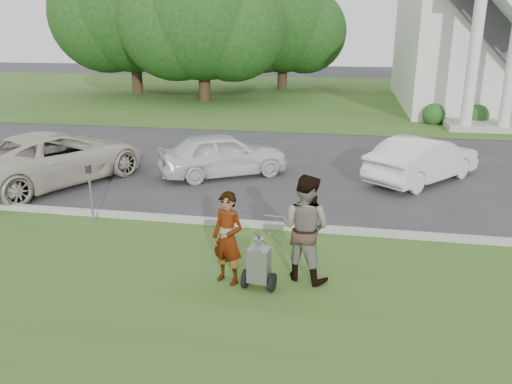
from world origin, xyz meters
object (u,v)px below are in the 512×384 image
(tree_back, at_px, (283,27))
(car_a, at_px, (56,157))
(person_right, at_px, (305,229))
(parking_meter_near, at_px, (90,188))
(tree_left, at_px, (202,19))
(car_d, at_px, (423,159))
(church, at_px, (488,3))
(person_left, at_px, (228,239))
(striping_cart, at_px, (259,266))
(car_b, at_px, (223,154))
(tree_far, at_px, (132,12))

(tree_back, distance_m, car_a, 27.41)
(person_right, distance_m, parking_meter_near, 5.25)
(tree_left, xyz_separation_m, person_right, (8.86, -23.70, -4.14))
(car_d, bearing_deg, tree_left, -15.87)
(person_right, bearing_deg, car_a, -9.41)
(car_a, bearing_deg, church, -103.48)
(person_left, distance_m, person_right, 1.37)
(striping_cart, bearing_deg, car_b, 116.15)
(tree_far, distance_m, parking_meter_near, 27.37)
(tree_far, height_order, car_d, tree_far)
(car_d, bearing_deg, person_left, 99.65)
(church, distance_m, person_right, 26.60)
(striping_cart, height_order, car_d, car_d)
(person_left, bearing_deg, car_a, 163.55)
(tree_back, distance_m, car_b, 25.68)
(person_right, relative_size, parking_meter_near, 1.31)
(tree_left, distance_m, car_b, 18.75)
(person_left, xyz_separation_m, car_d, (4.16, 7.33, -0.16))
(person_left, xyz_separation_m, parking_meter_near, (-3.69, 2.03, 0.10))
(person_left, bearing_deg, striping_cart, 8.75)
(parking_meter_near, bearing_deg, car_b, 68.91)
(tree_back, distance_m, car_d, 26.26)
(tree_left, bearing_deg, person_left, -72.58)
(church, xyz_separation_m, car_b, (-11.29, -18.42, -5.26))
(car_b, bearing_deg, tree_back, -27.00)
(car_a, bearing_deg, striping_cart, 168.23)
(church, relative_size, car_a, 4.37)
(tree_far, relative_size, person_right, 5.99)
(striping_cart, height_order, car_b, car_b)
(striping_cart, height_order, parking_meter_near, parking_meter_near)
(car_b, distance_m, car_d, 6.02)
(church, height_order, car_d, church)
(person_right, height_order, parking_meter_near, person_right)
(striping_cart, distance_m, car_d, 8.28)
(tree_far, height_order, parking_meter_near, tree_far)
(parking_meter_near, bearing_deg, car_d, 34.06)
(tree_far, height_order, tree_back, tree_far)
(person_right, bearing_deg, tree_far, -39.00)
(tree_far, bearing_deg, car_b, -60.00)
(striping_cart, height_order, person_right, person_right)
(person_right, bearing_deg, person_left, 39.00)
(church, distance_m, car_d, 19.40)
(tree_left, xyz_separation_m, striping_cart, (8.15, -24.24, -4.67))
(church, bearing_deg, tree_left, -176.21)
(church, distance_m, person_left, 27.42)
(church, height_order, car_b, church)
(tree_back, relative_size, car_a, 1.75)
(car_b, bearing_deg, striping_cart, 168.38)
(church, distance_m, car_a, 26.16)
(striping_cart, relative_size, parking_meter_near, 0.78)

